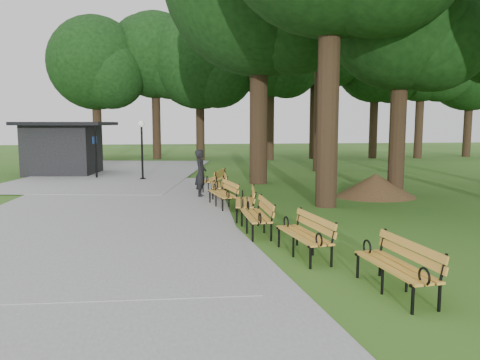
{
  "coord_description": "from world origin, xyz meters",
  "views": [
    {
      "loc": [
        -1.62,
        -12.07,
        2.73
      ],
      "look_at": [
        0.13,
        1.18,
        1.1
      ],
      "focal_mm": 34.84,
      "sensor_mm": 36.0,
      "label": 1
    }
  ],
  "objects": [
    {
      "name": "ground",
      "position": [
        0.0,
        0.0,
        0.0
      ],
      "size": [
        100.0,
        100.0,
        0.0
      ],
      "primitive_type": "plane",
      "color": "#2D5C1A",
      "rests_on": "ground"
    },
    {
      "name": "path",
      "position": [
        -4.0,
        3.0,
        0.03
      ],
      "size": [
        12.0,
        38.0,
        0.06
      ],
      "primitive_type": "cube",
      "color": "gray",
      "rests_on": "ground"
    },
    {
      "name": "person",
      "position": [
        -0.82,
        5.08,
        0.89
      ],
      "size": [
        0.52,
        0.7,
        1.77
      ],
      "primitive_type": "imported",
      "rotation": [
        0.0,
        0.0,
        1.42
      ],
      "color": "black",
      "rests_on": "ground"
    },
    {
      "name": "kiosk",
      "position": [
        -7.78,
        13.88,
        1.4
      ],
      "size": [
        4.91,
        4.4,
        2.8
      ],
      "primitive_type": null,
      "rotation": [
        0.0,
        0.0,
        -0.12
      ],
      "color": "black",
      "rests_on": "ground"
    },
    {
      "name": "lamp_post",
      "position": [
        -3.37,
        10.72,
        2.09
      ],
      "size": [
        0.32,
        0.32,
        2.87
      ],
      "color": "black",
      "rests_on": "ground"
    },
    {
      "name": "dirt_mound",
      "position": [
        5.65,
        4.33,
        0.43
      ],
      "size": [
        2.53,
        2.53,
        0.87
      ],
      "primitive_type": "cone",
      "color": "#47301C",
      "rests_on": "ground"
    },
    {
      "name": "bench_0",
      "position": [
        1.81,
        -5.2,
        0.44
      ],
      "size": [
        0.84,
        1.96,
        0.88
      ],
      "primitive_type": null,
      "rotation": [
        0.0,
        0.0,
        -1.46
      ],
      "color": "gold",
      "rests_on": "ground"
    },
    {
      "name": "bench_1",
      "position": [
        0.9,
        -2.96,
        0.44
      ],
      "size": [
        0.93,
        1.98,
        0.88
      ],
      "primitive_type": null,
      "rotation": [
        0.0,
        0.0,
        -1.41
      ],
      "color": "gold",
      "rests_on": "ground"
    },
    {
      "name": "bench_2",
      "position": [
        0.25,
        -0.84,
        0.44
      ],
      "size": [
        0.68,
        1.91,
        0.88
      ],
      "primitive_type": null,
      "rotation": [
        0.0,
        0.0,
        -1.55
      ],
      "color": "gold",
      "rests_on": "ground"
    },
    {
      "name": "bench_3",
      "position": [
        0.25,
        1.18,
        0.44
      ],
      "size": [
        0.88,
        1.97,
        0.88
      ],
      "primitive_type": null,
      "rotation": [
        0.0,
        0.0,
        -1.7
      ],
      "color": "gold",
      "rests_on": "ground"
    },
    {
      "name": "bench_4",
      "position": [
        -0.23,
        2.85,
        0.44
      ],
      "size": [
        0.96,
        1.98,
        0.88
      ],
      "primitive_type": null,
      "rotation": [
        0.0,
        0.0,
        -1.4
      ],
      "color": "gold",
      "rests_on": "ground"
    },
    {
      "name": "bench_5",
      "position": [
        -0.18,
        5.04,
        0.44
      ],
      "size": [
        0.75,
        1.94,
        0.88
      ],
      "primitive_type": null,
      "rotation": [
        0.0,
        0.0,
        -1.63
      ],
      "color": "gold",
      "rests_on": "ground"
    },
    {
      "name": "bench_6",
      "position": [
        -0.23,
        6.72,
        0.44
      ],
      "size": [
        1.2,
        2.0,
        0.88
      ],
      "primitive_type": null,
      "rotation": [
        0.0,
        0.0,
        -1.89
      ],
      "color": "gold",
      "rests_on": "ground"
    },
    {
      "name": "lawn_tree_1",
      "position": [
        6.36,
        4.2,
        6.57
      ],
      "size": [
        5.41,
        5.41,
        9.32
      ],
      "color": "black",
      "rests_on": "ground"
    },
    {
      "name": "lawn_tree_4",
      "position": [
        6.38,
        13.73,
        9.49
      ],
      "size": [
        6.58,
        6.58,
        12.87
      ],
      "color": "black",
      "rests_on": "ground"
    },
    {
      "name": "tree_backdrop",
      "position": [
        7.16,
        23.35,
        8.19
      ],
      "size": [
        36.67,
        9.06,
        16.37
      ],
      "primitive_type": null,
      "color": "black",
      "rests_on": "ground"
    }
  ]
}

